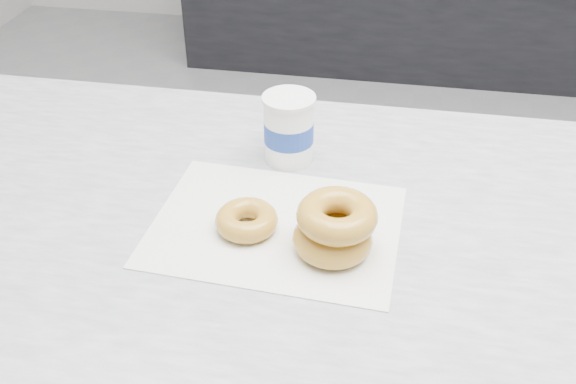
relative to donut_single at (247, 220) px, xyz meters
name	(u,v)px	position (x,y,z in m)	size (l,w,h in m)	color
ground	(404,350)	(0.29, 0.62, -0.92)	(5.00, 5.00, 0.00)	gray
wax_paper	(276,225)	(0.04, 0.02, -0.02)	(0.34, 0.26, 0.00)	silver
donut_single	(247,220)	(0.00, 0.00, 0.00)	(0.09, 0.09, 0.03)	gold
donut_stack	(335,227)	(0.12, -0.02, 0.02)	(0.13, 0.13, 0.07)	gold
coffee_cup	(289,128)	(0.03, 0.19, 0.04)	(0.09, 0.09, 0.11)	white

